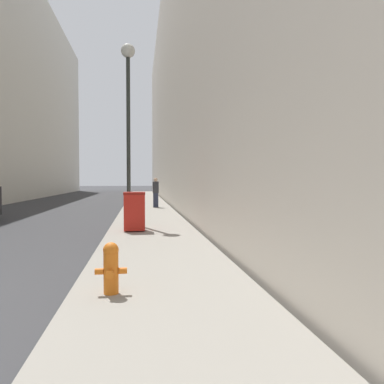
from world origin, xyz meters
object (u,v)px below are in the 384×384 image
Objects in this scene: trash_bin at (134,211)px; pedestrian_on_sidewalk at (156,192)px; fire_hydrant at (111,267)px; lamppost at (128,103)px.

trash_bin is 10.03m from pedestrian_on_sidewalk.
lamppost is (-0.00, 8.70, 4.08)m from fire_hydrant.
trash_bin is at bearing -96.20° from pedestrian_on_sidewalk.
trash_bin is (0.24, 6.57, 0.25)m from fire_hydrant.
fire_hydrant is at bearing -89.98° from lamppost.
lamppost is at bearing -99.58° from pedestrian_on_sidewalk.
trash_bin is at bearing 87.93° from fire_hydrant.
fire_hydrant is 0.11× the size of lamppost.
fire_hydrant is 0.60× the size of trash_bin.
lamppost reaches higher than fire_hydrant.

